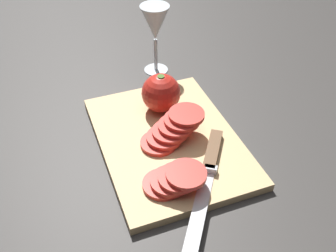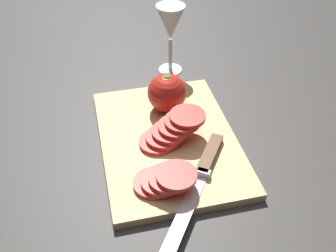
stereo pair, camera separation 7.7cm
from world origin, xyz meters
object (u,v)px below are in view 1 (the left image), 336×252
(wine_glass, at_px, (155,26))
(whole_tomato, at_px, (161,93))
(tomato_slice_stack_near, at_px, (174,179))
(tomato_slice_stack_far, at_px, (173,129))
(knife, at_px, (210,162))

(wine_glass, height_order, whole_tomato, wine_glass)
(whole_tomato, bearing_deg, wine_glass, 164.30)
(tomato_slice_stack_near, height_order, tomato_slice_stack_far, tomato_slice_stack_far)
(whole_tomato, height_order, tomato_slice_stack_far, whole_tomato)
(knife, bearing_deg, tomato_slice_stack_near, -38.68)
(wine_glass, relative_size, knife, 0.68)
(tomato_slice_stack_near, relative_size, tomato_slice_stack_far, 0.80)
(tomato_slice_stack_near, bearing_deg, knife, 106.88)
(knife, xyz_separation_m, tomato_slice_stack_far, (-0.09, -0.04, 0.02))
(tomato_slice_stack_near, bearing_deg, wine_glass, 165.24)
(whole_tomato, distance_m, tomato_slice_stack_far, 0.10)
(whole_tomato, relative_size, tomato_slice_stack_far, 0.61)
(tomato_slice_stack_far, bearing_deg, whole_tomato, 173.69)
(whole_tomato, xyz_separation_m, tomato_slice_stack_near, (0.22, -0.05, -0.02))
(tomato_slice_stack_near, bearing_deg, whole_tomato, 166.01)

